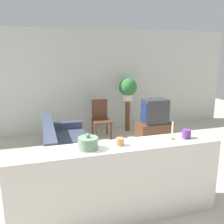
# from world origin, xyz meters

# --- Properties ---
(ground_plane) EXTENTS (14.00, 14.00, 0.00)m
(ground_plane) POSITION_xyz_m (0.00, 0.00, 0.00)
(ground_plane) COLOR beige
(wall_back) EXTENTS (9.00, 0.06, 2.70)m
(wall_back) POSITION_xyz_m (0.00, 3.43, 1.35)
(wall_back) COLOR silver
(wall_back) RESTS_ON ground_plane
(couch) EXTENTS (0.88, 1.99, 0.79)m
(couch) POSITION_xyz_m (-0.47, 1.48, 0.27)
(couch) COLOR #384256
(couch) RESTS_ON ground_plane
(tv_stand) EXTENTS (0.77, 0.47, 0.52)m
(tv_stand) POSITION_xyz_m (1.63, 1.89, 0.26)
(tv_stand) COLOR brown
(tv_stand) RESTS_ON ground_plane
(television) EXTENTS (0.56, 0.40, 0.56)m
(television) POSITION_xyz_m (1.62, 1.89, 0.80)
(television) COLOR #333338
(television) RESTS_ON tv_stand
(wooden_chair) EXTENTS (0.44, 0.44, 0.94)m
(wooden_chair) POSITION_xyz_m (0.57, 2.77, 0.51)
(wooden_chair) COLOR brown
(wooden_chair) RESTS_ON ground_plane
(plant_stand) EXTENTS (0.12, 0.12, 0.84)m
(plant_stand) POSITION_xyz_m (1.39, 3.03, 0.42)
(plant_stand) COLOR brown
(plant_stand) RESTS_ON ground_plane
(potted_plant) EXTENTS (0.48, 0.48, 0.60)m
(potted_plant) POSITION_xyz_m (1.39, 3.03, 1.18)
(potted_plant) COLOR white
(potted_plant) RESTS_ON plant_stand
(foreground_counter) EXTENTS (2.67, 0.44, 1.00)m
(foreground_counter) POSITION_xyz_m (0.00, -0.40, 0.50)
(foreground_counter) COLOR silver
(foreground_counter) RESTS_ON ground_plane
(decorative_bowl) EXTENTS (0.24, 0.24, 0.19)m
(decorative_bowl) POSITION_xyz_m (-0.38, -0.40, 1.08)
(decorative_bowl) COLOR gray
(decorative_bowl) RESTS_ON foreground_counter
(candle_jar) EXTENTS (0.10, 0.10, 0.09)m
(candle_jar) POSITION_xyz_m (0.02, -0.40, 1.05)
(candle_jar) COLOR #C6844C
(candle_jar) RESTS_ON foreground_counter
(candlestick) EXTENTS (0.07, 0.07, 0.24)m
(candlestick) POSITION_xyz_m (0.74, -0.40, 1.08)
(candlestick) COLOR #B7933D
(candlestick) RESTS_ON foreground_counter
(coffee_tin) EXTENTS (0.12, 0.12, 0.11)m
(coffee_tin) POSITION_xyz_m (0.95, -0.40, 1.06)
(coffee_tin) COLOR #66337F
(coffee_tin) RESTS_ON foreground_counter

